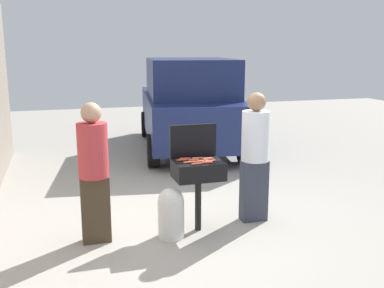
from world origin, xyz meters
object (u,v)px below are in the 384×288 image
hot_dog_9 (209,159)px  person_left (94,168)px  hot_dog_1 (207,163)px  propane_tank (171,212)px  hot_dog_5 (197,164)px  hot_dog_11 (185,159)px  person_right (255,153)px  hot_dog_7 (203,161)px  bbq_grill (198,172)px  hot_dog_2 (210,161)px  hot_dog_3 (189,162)px  hot_dog_14 (207,162)px  parked_minivan (189,104)px  hot_dog_4 (194,160)px  hot_dog_10 (199,162)px  hot_dog_12 (182,160)px  hot_dog_8 (193,159)px  hot_dog_0 (197,158)px  hot_dog_6 (207,158)px

hot_dog_9 → person_left: size_ratio=0.08×
hot_dog_1 → propane_tank: (-0.45, 0.02, -0.58)m
hot_dog_5 → hot_dog_11: same height
hot_dog_9 → person_right: (0.66, 0.09, 0.02)m
hot_dog_9 → hot_dog_7: bearing=-146.3°
hot_dog_9 → bbq_grill: bearing=-172.6°
hot_dog_1 → hot_dog_7: size_ratio=1.00×
hot_dog_2 → person_left: person_left is taller
hot_dog_3 → hot_dog_14: 0.22m
parked_minivan → hot_dog_4: bearing=82.7°
hot_dog_10 → hot_dog_11: bearing=120.0°
parked_minivan → hot_dog_12: bearing=80.9°
hot_dog_3 → person_right: 0.96m
hot_dog_14 → parked_minivan: parked_minivan is taller
hot_dog_4 → person_left: size_ratio=0.08×
hot_dog_7 → hot_dog_9: (0.09, 0.06, 0.00)m
hot_dog_7 → propane_tank: 0.73m
hot_dog_2 → hot_dog_8: 0.22m
hot_dog_0 → hot_dog_14: (0.06, -0.21, 0.00)m
person_left → parked_minivan: bearing=44.9°
hot_dog_8 → person_left: 1.20m
parked_minivan → person_left: bearing=69.6°
hot_dog_14 → propane_tank: hot_dog_14 is taller
hot_dog_1 → hot_dog_12: same height
hot_dog_8 → hot_dog_10: (0.03, -0.13, 0.00)m
hot_dog_4 → hot_dog_14: bearing=-38.7°
hot_dog_3 → hot_dog_1: bearing=-19.5°
hot_dog_4 → hot_dog_5: 0.17m
bbq_grill → hot_dog_5: (-0.07, -0.16, 0.15)m
hot_dog_1 → hot_dog_10: size_ratio=1.00×
hot_dog_6 → hot_dog_3: bearing=-155.6°
hot_dog_12 → person_right: person_right is taller
hot_dog_4 → hot_dog_10: size_ratio=1.00×
hot_dog_10 → person_left: person_left is taller
bbq_grill → hot_dog_12: 0.25m
hot_dog_11 → hot_dog_10: bearing=-60.0°
hot_dog_8 → hot_dog_9: bearing=-9.6°
hot_dog_2 → hot_dog_7: bearing=156.1°
hot_dog_8 → hot_dog_12: size_ratio=1.00×
parked_minivan → hot_dog_14: bearing=84.7°
hot_dog_8 → hot_dog_1: bearing=-58.7°
hot_dog_6 → person_right: (0.68, 0.06, 0.02)m
hot_dog_9 → hot_dog_10: 0.19m
hot_dog_7 → hot_dog_12: (-0.23, 0.10, 0.00)m
hot_dog_2 → hot_dog_4: same height
hot_dog_4 → hot_dog_12: 0.14m
person_right → hot_dog_12: bearing=6.8°
hot_dog_8 → propane_tank: bearing=-153.2°
bbq_grill → hot_dog_2: hot_dog_2 is taller
propane_tank → person_left: (-0.87, 0.14, 0.58)m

